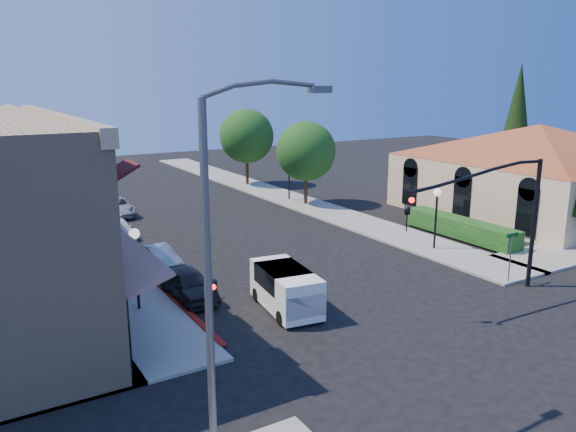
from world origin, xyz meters
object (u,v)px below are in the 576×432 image
conifer_far (517,117)px  cobra_streetlight (221,254)px  lamppost_left_near (135,248)px  lamppost_right_far (289,167)px  lamppost_left_far (70,192)px  white_van (286,287)px  lamppost_right_near (437,203)px  street_tree_b (247,136)px  street_name_sign (511,249)px  parked_car_b (160,257)px  parked_car_a (188,284)px  parked_car_c (118,229)px  secondary_signal (212,310)px  parked_car_d (116,207)px  street_tree_a (306,151)px  signal_mast_arm (505,206)px

conifer_far → cobra_streetlight: bearing=-151.7°
lamppost_left_near → lamppost_right_far: bearing=43.3°
lamppost_left_far → white_van: size_ratio=0.85×
lamppost_left_near → lamppost_right_near: same height
cobra_streetlight → lamppost_left_far: cobra_streetlight is taller
lamppost_left_far → white_van: bearing=-72.7°
street_tree_b → white_van: 29.82m
street_name_sign → parked_car_b: (-13.40, 10.80, -1.13)m
cobra_streetlight → street_name_sign: size_ratio=3.72×
parked_car_a → parked_car_b: (0.30, 4.73, -0.11)m
lamppost_left_far → lamppost_right_far: size_ratio=1.00×
conifer_far → lamppost_left_near: 38.02m
white_van → parked_car_a: (-3.03, 3.35, -0.35)m
lamppost_right_far → cobra_streetlight: bearing=-124.2°
parked_car_b → parked_car_c: parked_car_b is taller
white_van → parked_car_b: bearing=108.7°
cobra_streetlight → secondary_signal: bearing=71.4°
secondary_signal → parked_car_d: size_ratio=0.73×
street_tree_a → street_name_sign: street_tree_a is taller
street_tree_a → signal_mast_arm: street_tree_a is taller
parked_car_a → parked_car_c: 11.74m
signal_mast_arm → cobra_streetlight: size_ratio=0.86×
cobra_streetlight → white_van: (5.98, 6.92, -4.24)m
street_name_sign → white_van: bearing=165.7°
street_tree_b → lamppost_right_far: (-0.30, -8.00, -1.81)m
signal_mast_arm → street_name_sign: size_ratio=3.20×
street_name_sign → lamppost_right_far: 21.85m
street_tree_b → lamppost_left_far: bearing=-150.0°
street_name_sign → conifer_far: bearing=37.6°
white_van → parked_car_d: bearing=94.4°
cobra_streetlight → lamppost_right_near: 20.44m
parked_car_c → lamppost_left_near: bearing=-100.5°
lamppost_right_far → street_tree_a: bearing=-81.5°
lamppost_right_far → white_van: size_ratio=0.85×
street_tree_a → lamppost_right_far: size_ratio=1.82×
signal_mast_arm → cobra_streetlight: 15.45m
lamppost_right_far → lamppost_left_far: bearing=-173.3°
conifer_far → street_tree_b: size_ratio=1.57×
secondary_signal → parked_car_d: 24.86m
white_van → parked_car_b: white_van is taller
lamppost_left_far → parked_car_c: size_ratio=0.98×
parked_car_d → lamppost_right_far: bearing=-5.6°
lamppost_left_near → white_van: size_ratio=0.85×
cobra_streetlight → lamppost_right_near: cobra_streetlight is taller
lamppost_left_near → lamppost_right_far: 23.35m
conifer_far → parked_car_d: (-32.80, 8.00, -5.73)m
lamppost_left_far → parked_car_c: 3.76m
street_tree_b → signal_mast_arm: street_tree_b is taller
lamppost_left_near → parked_car_d: bearing=78.4°
parked_car_d → signal_mast_arm: bearing=-63.5°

